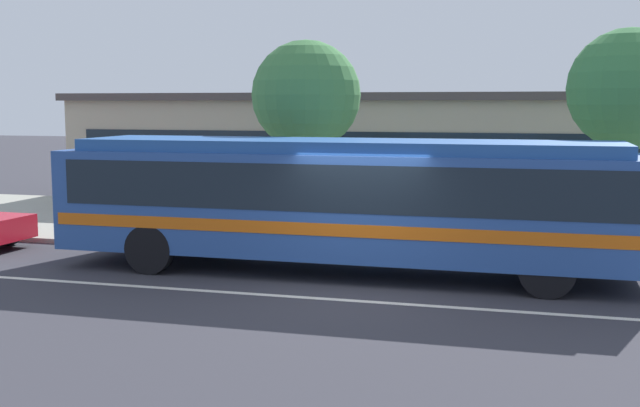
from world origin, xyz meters
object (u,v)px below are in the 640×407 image
object	(u,v)px
transit_bus	(344,196)
pedestrian_standing_by_tree	(309,203)
pedestrian_waiting_near_sign	(614,216)
pedestrian_walking_along_curb	(244,201)
bus_stop_sign	(544,189)
street_tree_near_stop	(306,96)
street_tree_mid_block	(629,90)

from	to	relation	value
transit_bus	pedestrian_standing_by_tree	xyz separation A→B (m)	(-1.45, 2.45, -0.49)
pedestrian_waiting_near_sign	pedestrian_walking_along_curb	bearing A→B (deg)	178.35
bus_stop_sign	street_tree_near_stop	size ratio (longest dim) A/B	0.48
pedestrian_walking_along_curb	street_tree_mid_block	distance (m)	9.20
pedestrian_walking_along_curb	bus_stop_sign	distance (m)	6.88
pedestrian_standing_by_tree	street_tree_mid_block	xyz separation A→B (m)	(7.13, 1.44, 2.63)
transit_bus	street_tree_mid_block	world-z (taller)	street_tree_mid_block
pedestrian_standing_by_tree	bus_stop_sign	xyz separation A→B (m)	(5.34, -0.58, 0.53)
transit_bus	street_tree_near_stop	size ratio (longest dim) A/B	2.41
street_tree_near_stop	transit_bus	bearing A→B (deg)	-62.57
transit_bus	pedestrian_walking_along_curb	bearing A→B (deg)	144.65
pedestrian_standing_by_tree	bus_stop_sign	world-z (taller)	bus_stop_sign
pedestrian_waiting_near_sign	bus_stop_sign	bearing A→B (deg)	179.72
street_tree_near_stop	street_tree_mid_block	distance (m)	7.52
pedestrian_walking_along_curb	bus_stop_sign	size ratio (longest dim) A/B	0.73
transit_bus	street_tree_mid_block	xyz separation A→B (m)	(5.68, 3.89, 2.14)
pedestrian_walking_along_curb	bus_stop_sign	world-z (taller)	bus_stop_sign
bus_stop_sign	street_tree_near_stop	bearing A→B (deg)	163.89
transit_bus	bus_stop_sign	xyz separation A→B (m)	(3.89, 1.87, 0.05)
pedestrian_waiting_near_sign	street_tree_near_stop	world-z (taller)	street_tree_near_stop
pedestrian_waiting_near_sign	bus_stop_sign	size ratio (longest dim) A/B	0.71
pedestrian_standing_by_tree	street_tree_near_stop	distance (m)	2.76
bus_stop_sign	street_tree_mid_block	bearing A→B (deg)	48.53
pedestrian_waiting_near_sign	street_tree_mid_block	bearing A→B (deg)	79.22
pedestrian_standing_by_tree	street_tree_mid_block	distance (m)	7.73
pedestrian_walking_along_curb	street_tree_mid_block	xyz separation A→B (m)	(8.64, 1.79, 2.60)
pedestrian_standing_by_tree	bus_stop_sign	bearing A→B (deg)	-6.23
pedestrian_walking_along_curb	street_tree_near_stop	xyz separation A→B (m)	(1.13, 1.42, 2.49)
street_tree_near_stop	pedestrian_waiting_near_sign	bearing A→B (deg)	-13.12
transit_bus	bus_stop_sign	size ratio (longest dim) A/B	5.03
bus_stop_sign	street_tree_mid_block	xyz separation A→B (m)	(1.79, 2.02, 2.09)
transit_bus	street_tree_mid_block	size ratio (longest dim) A/B	2.34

